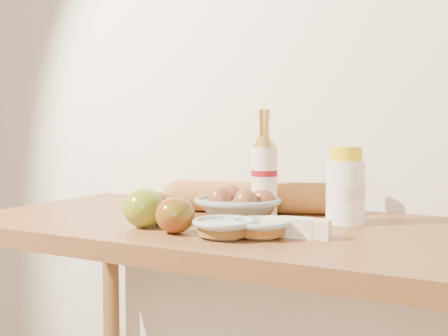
{
  "coord_description": "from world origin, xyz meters",
  "views": [
    {
      "loc": [
        0.57,
        0.1,
        1.1
      ],
      "look_at": [
        0.0,
        1.15,
        1.02
      ],
      "focal_mm": 45.0,
      "sensor_mm": 36.0,
      "label": 1
    }
  ],
  "objects": [
    {
      "name": "egg_bowl",
      "position": [
        -0.01,
        1.24,
        0.93
      ],
      "size": [
        0.24,
        0.24,
        0.07
      ],
      "rotation": [
        0.0,
        0.0,
        -0.23
      ],
      "color": "gray",
      "rests_on": "table"
    },
    {
      "name": "apple_redgreen_front",
      "position": [
        -0.03,
        1.0,
        0.94
      ],
      "size": [
        0.1,
        0.1,
        0.07
      ],
      "rotation": [
        0.0,
        0.0,
        -0.3
      ],
      "color": "#97080F",
      "rests_on": "table"
    },
    {
      "name": "apple_yellowgreen",
      "position": [
        -0.12,
        1.03,
        0.94
      ],
      "size": [
        0.09,
        0.09,
        0.08
      ],
      "rotation": [
        0.0,
        0.0,
        -0.03
      ],
      "color": "olive",
      "rests_on": "table"
    },
    {
      "name": "syrup_bowl",
      "position": [
        0.13,
        1.05,
        0.92
      ],
      "size": [
        0.13,
        0.13,
        0.03
      ],
      "rotation": [
        0.0,
        0.0,
        -0.11
      ],
      "color": "#94A19B",
      "rests_on": "table"
    },
    {
      "name": "apple_redgreen_right",
      "position": [
        -0.11,
        1.07,
        0.94
      ],
      "size": [
        0.09,
        0.09,
        0.07
      ],
      "rotation": [
        0.0,
        0.0,
        0.14
      ],
      "color": "maroon",
      "rests_on": "table"
    },
    {
      "name": "baguette",
      "position": [
        -0.01,
        1.32,
        0.94
      ],
      "size": [
        0.46,
        0.22,
        0.08
      ],
      "rotation": [
        0.0,
        0.0,
        0.33
      ],
      "color": "#C8823D",
      "rests_on": "table"
    },
    {
      "name": "back_wall",
      "position": [
        0.0,
        1.51,
        1.3
      ],
      "size": [
        3.5,
        0.02,
        2.6
      ],
      "primitive_type": "cube",
      "color": "#EEE5CF",
      "rests_on": "ground"
    },
    {
      "name": "table",
      "position": [
        0.0,
        1.18,
        0.78
      ],
      "size": [
        1.2,
        0.6,
        0.9
      ],
      "color": "brown",
      "rests_on": "ground"
    },
    {
      "name": "cream_bottle",
      "position": [
        0.23,
        1.28,
        0.98
      ],
      "size": [
        0.1,
        0.1,
        0.17
      ],
      "rotation": [
        0.0,
        0.0,
        0.24
      ],
      "color": "white",
      "rests_on": "table"
    },
    {
      "name": "butter_stick",
      "position": [
        0.19,
        1.08,
        0.92
      ],
      "size": [
        0.13,
        0.05,
        0.04
      ],
      "rotation": [
        0.0,
        0.0,
        0.12
      ],
      "color": "#F3E7BC",
      "rests_on": "table"
    },
    {
      "name": "bourbon_bottle",
      "position": [
        0.04,
        1.27,
        1.0
      ],
      "size": [
        0.08,
        0.08,
        0.25
      ],
      "rotation": [
        0.0,
        0.0,
        -0.37
      ],
      "color": "silver",
      "rests_on": "table"
    },
    {
      "name": "sugar_bowl",
      "position": [
        0.08,
        1.01,
        0.92
      ],
      "size": [
        0.16,
        0.16,
        0.03
      ],
      "rotation": [
        0.0,
        0.0,
        0.42
      ],
      "color": "#98A5A1",
      "rests_on": "table"
    }
  ]
}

